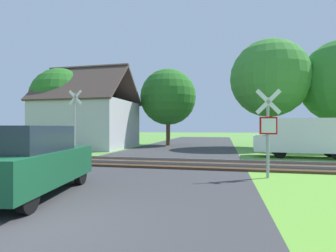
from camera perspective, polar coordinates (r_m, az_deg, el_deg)
ground_plane at (r=5.34m, az=-28.37°, el=-19.32°), size 160.00×160.00×0.00m
road_asphalt at (r=6.92m, az=-17.17°, el=-14.83°), size 8.35×80.00×0.01m
rail_track at (r=12.47m, az=-3.25°, el=-8.02°), size 60.00×2.60×0.22m
stop_sign_near at (r=9.58m, az=20.95°, el=-0.38°), size 0.87×0.21×3.05m
crossing_sign_far at (r=16.43m, az=-19.65°, el=1.56°), size 0.88×0.14×3.94m
house at (r=23.14m, az=-17.00°, el=0.81°), size 7.37×6.86×6.95m
tree_right at (r=23.83m, az=21.25°, el=9.63°), size 6.47×6.47×9.06m
tree_center at (r=25.09m, az=0.02°, el=6.31°), size 5.32×5.32×7.27m
tree_left at (r=24.44m, az=-22.21°, el=5.54°), size 5.15×5.15×6.77m
mail_truck at (r=16.85m, az=27.12°, el=-1.94°), size 5.04×2.26×2.24m
parked_car at (r=7.50m, az=-27.56°, el=-6.75°), size 2.25×4.21×1.78m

